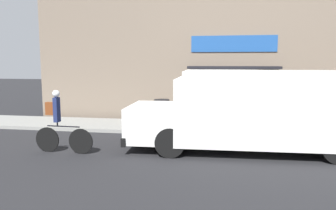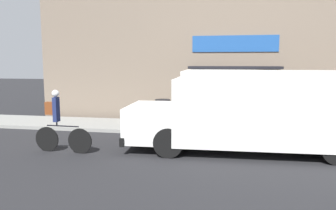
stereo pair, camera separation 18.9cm
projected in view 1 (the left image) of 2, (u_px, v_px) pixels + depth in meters
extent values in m
plane|color=#232326|center=(216.00, 137.00, 11.28)|extent=(70.00, 70.00, 0.00)
cube|color=gray|center=(217.00, 129.00, 12.39)|extent=(28.00, 2.28, 0.13)
cube|color=#756656|center=(219.00, 60.00, 13.56)|extent=(15.97, 0.18, 5.33)
cube|color=#1E4C93|center=(234.00, 44.00, 13.27)|extent=(3.44, 0.05, 0.66)
cube|color=black|center=(233.00, 67.00, 12.99)|extent=(3.61, 0.87, 0.10)
cube|color=white|center=(273.00, 110.00, 9.35)|extent=(5.58, 2.54, 1.83)
cube|color=white|center=(154.00, 122.00, 9.85)|extent=(1.50, 2.21, 1.00)
cube|color=white|center=(275.00, 75.00, 9.22)|extent=(5.13, 2.34, 0.21)
cube|color=black|center=(133.00, 134.00, 9.98)|extent=(0.20, 2.30, 0.24)
cube|color=red|center=(219.00, 101.00, 10.93)|extent=(0.04, 0.44, 0.44)
cylinder|color=black|center=(177.00, 128.00, 10.81)|extent=(0.82, 0.29, 0.81)
cylinder|color=black|center=(170.00, 143.00, 8.82)|extent=(0.82, 0.29, 0.81)
cylinder|color=black|center=(313.00, 131.00, 10.26)|extent=(0.82, 0.29, 0.81)
cylinder|color=black|center=(81.00, 141.00, 9.16)|extent=(0.71, 0.07, 0.71)
cylinder|color=black|center=(47.00, 140.00, 9.37)|extent=(0.71, 0.07, 0.71)
cylinder|color=black|center=(63.00, 126.00, 9.21)|extent=(0.98, 0.08, 0.04)
cylinder|color=black|center=(57.00, 124.00, 9.24)|extent=(0.04, 0.04, 0.12)
cube|color=navy|center=(57.00, 110.00, 9.19)|extent=(0.13, 0.20, 0.70)
sphere|color=white|center=(56.00, 94.00, 9.13)|extent=(0.20, 0.20, 0.20)
cube|color=brown|center=(51.00, 108.00, 9.22)|extent=(0.27, 0.15, 0.36)
cylinder|color=#38383D|center=(162.00, 112.00, 13.20)|extent=(0.61, 0.61, 0.91)
cylinder|color=black|center=(162.00, 100.00, 13.14)|extent=(0.62, 0.62, 0.04)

